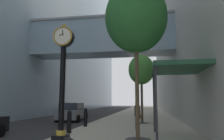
{
  "coord_description": "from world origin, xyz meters",
  "views": [
    {
      "loc": [
        4.48,
        -1.63,
        1.81
      ],
      "look_at": [
        1.07,
        19.15,
        4.78
      ],
      "focal_mm": 35.15,
      "sensor_mm": 36.0,
      "label": 1
    }
  ],
  "objects": [
    {
      "name": "pedestrian_walking",
      "position": [
        3.81,
        11.81,
        0.99
      ],
      "size": [
        0.47,
        0.52,
        1.62
      ],
      "color": "#23232D",
      "rests_on": "sidewalk_right"
    },
    {
      "name": "ground_plane",
      "position": [
        0.0,
        27.0,
        0.0
      ],
      "size": [
        110.0,
        110.0,
        0.0
      ],
      "primitive_type": "plane",
      "color": "#262628",
      "rests_on": "ground"
    },
    {
      "name": "sidewalk_right",
      "position": [
        3.55,
        30.0,
        0.07
      ],
      "size": [
        7.11,
        80.0,
        0.14
      ],
      "primitive_type": "cube",
      "color": "#ADA593",
      "rests_on": "ground"
    },
    {
      "name": "building_block_left",
      "position": [
        -11.82,
        29.93,
        17.27
      ],
      "size": [
        23.82,
        80.0,
        34.67
      ],
      "color": "#849EB2",
      "rests_on": "ground"
    },
    {
      "name": "bollard_third",
      "position": [
        0.36,
        9.6,
        0.76
      ],
      "size": [
        0.26,
        0.26,
        1.19
      ],
      "color": "black",
      "rests_on": "sidewalk_right"
    },
    {
      "name": "storefront_awning",
      "position": [
        5.87,
        9.07,
        3.28
      ],
      "size": [
        2.4,
        3.6,
        3.3
      ],
      "color": "#235138",
      "rests_on": "sidewalk_right"
    },
    {
      "name": "street_tree_mid_near",
      "position": [
        4.0,
        15.56,
        4.2
      ],
      "size": [
        2.03,
        2.03,
        5.26
      ],
      "color": "#333335",
      "rests_on": "sidewalk_right"
    },
    {
      "name": "bollard_fourth",
      "position": [
        0.36,
        12.64,
        0.76
      ],
      "size": [
        0.26,
        0.26,
        1.19
      ],
      "color": "black",
      "rests_on": "sidewalk_right"
    },
    {
      "name": "street_tree_near",
      "position": [
        4.0,
        8.28,
        5.67
      ],
      "size": [
        2.91,
        2.91,
        7.22
      ],
      "color": "#333335",
      "rests_on": "sidewalk_right"
    },
    {
      "name": "car_grey_near",
      "position": [
        -2.4,
        17.81,
        0.79
      ],
      "size": [
        2.21,
        4.12,
        1.62
      ],
      "color": "slate",
      "rests_on": "ground"
    },
    {
      "name": "street_clock",
      "position": [
        1.09,
        6.7,
        2.81
      ],
      "size": [
        0.84,
        0.55,
        4.86
      ],
      "color": "black",
      "rests_on": "sidewalk_right"
    }
  ]
}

